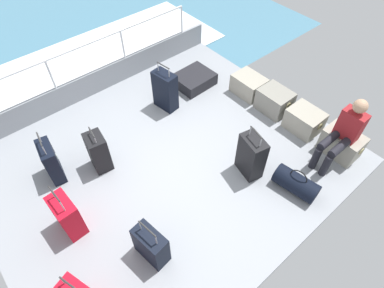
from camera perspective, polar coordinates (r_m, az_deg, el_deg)
ground_plane at (r=5.10m, az=-4.33°, el=-3.05°), size 4.40×5.20×0.06m
gunwale_port at (r=6.33m, az=-16.73°, el=10.43°), size 0.06×5.20×0.45m
railing_port at (r=6.01m, az=-17.92°, el=14.53°), size 0.04×4.20×1.02m
sea_wake at (r=7.77m, az=-20.95°, el=11.90°), size 12.00×12.00×0.01m
cargo_crate_0 at (r=6.16m, az=9.99°, el=10.18°), size 0.61×0.44×0.36m
cargo_crate_1 at (r=5.89m, az=14.36°, el=7.40°), size 0.58×0.44×0.40m
cargo_crate_2 at (r=5.69m, az=19.21°, el=3.96°), size 0.58×0.44×0.38m
cargo_crate_3 at (r=5.52m, az=24.89°, el=0.10°), size 0.62×0.38×0.41m
passenger_seated at (r=5.13m, az=25.20°, el=1.89°), size 0.34×0.66×1.11m
suitcase_0 at (r=6.31m, az=0.38°, el=11.31°), size 0.61×0.72×0.23m
suitcase_1 at (r=5.69m, az=-4.76°, el=9.38°), size 0.45×0.29×0.89m
suitcase_2 at (r=4.96m, az=-16.20°, el=-1.35°), size 0.38×0.30×0.75m
suitcase_3 at (r=4.10m, az=-7.25°, el=-17.30°), size 0.46×0.28×0.70m
suitcase_4 at (r=5.07m, az=-23.59°, el=-2.86°), size 0.46×0.25×0.81m
suitcase_6 at (r=4.74m, az=10.40°, el=-2.10°), size 0.45×0.33×0.86m
suitcase_7 at (r=4.48m, az=-21.17°, el=-11.70°), size 0.43×0.26×0.83m
duffel_bag at (r=4.85m, az=17.88°, el=-6.61°), size 0.67×0.39×0.43m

